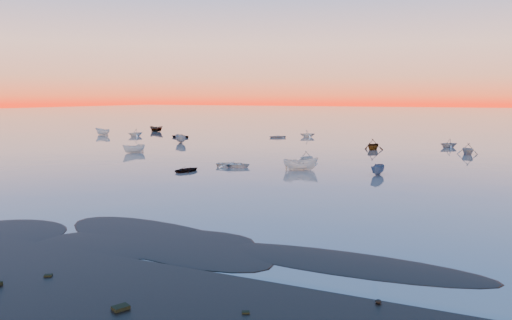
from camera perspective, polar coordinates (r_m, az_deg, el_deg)
The scene contains 5 objects.
ground at distance 126.24m, azimuth 15.28°, elevation 3.02°, with size 600.00×600.00×0.00m, color #605550.
mud_lobes at distance 32.55m, azimuth -16.91°, elevation -8.89°, with size 140.00×6.00×0.07m, color black, non-canonical shape.
moored_fleet at distance 80.47m, azimuth 9.59°, elevation 0.86°, with size 124.00×58.00×1.20m, color silver, non-canonical shape.
boat_near_center at distance 60.77m, azimuth 5.12°, elevation -1.14°, with size 4.26×1.80×1.47m, color silver.
boat_near_right at distance 66.89m, azimuth 5.81°, elevation -0.38°, with size 3.68×1.65×1.29m, color silver.
Camera 1 is at (21.07, -24.15, 8.92)m, focal length 35.00 mm.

